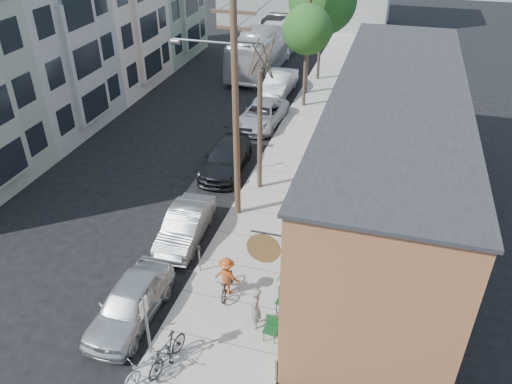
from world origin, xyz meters
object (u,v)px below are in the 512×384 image
(parking_meter_far, at_px, (259,154))
(patron_green, at_px, (284,280))
(bus, at_px, (265,46))
(tree_leafy_far, at_px, (323,0))
(patron_grey, at_px, (255,308))
(utility_pole_near, at_px, (234,109))
(sign_post, at_px, (146,324))
(patio_chair_a, at_px, (283,301))
(parking_meter_near, at_px, (199,254))
(tree_bare, at_px, (260,132))
(parked_bike_b, at_px, (148,364))
(car_0, at_px, (130,303))
(car_1, at_px, (185,226))
(car_2, at_px, (226,158))
(tree_leafy_mid, at_px, (307,30))
(parked_bike_a, at_px, (167,352))
(cyclist, at_px, (227,276))
(patio_chair_b, at_px, (271,330))
(car_4, at_px, (279,83))
(car_3, at_px, (262,115))

(parking_meter_far, bearing_deg, patron_green, -69.01)
(parking_meter_far, relative_size, bus, 0.10)
(tree_leafy_far, height_order, patron_grey, tree_leafy_far)
(utility_pole_near, bearing_deg, sign_post, -90.26)
(patio_chair_a, relative_size, bus, 0.07)
(patron_green, bearing_deg, tree_leafy_far, 171.41)
(parking_meter_near, height_order, tree_bare, tree_bare)
(parked_bike_b, relative_size, car_0, 0.40)
(patio_chair_a, xyz_separation_m, car_1, (-5.17, 3.20, 0.14))
(car_2, bearing_deg, car_0, -91.47)
(bus, bearing_deg, tree_leafy_far, -22.35)
(tree_leafy_far, xyz_separation_m, patron_green, (3.02, -24.57, -5.20))
(bus, bearing_deg, tree_leafy_mid, -56.08)
(sign_post, relative_size, parking_meter_far, 2.26)
(tree_leafy_far, xyz_separation_m, car_2, (-2.30, -15.71, -5.36))
(parked_bike_a, relative_size, car_1, 0.44)
(car_0, relative_size, bus, 0.36)
(utility_pole_near, xyz_separation_m, cyclist, (1.33, -5.28, -4.45))
(cyclist, distance_m, parked_bike_a, 3.82)
(utility_pole_near, xyz_separation_m, patio_chair_a, (3.58, -5.62, -4.82))
(parking_meter_near, distance_m, bus, 26.74)
(patron_grey, relative_size, parked_bike_b, 0.93)
(tree_leafy_far, xyz_separation_m, patio_chair_b, (3.09, -26.76, -5.51))
(parked_bike_b, xyz_separation_m, car_2, (-2.01, 13.53, 0.12))
(car_4, relative_size, bus, 0.41)
(tree_bare, height_order, car_4, tree_bare)
(parking_meter_near, distance_m, car_4, 20.40)
(car_4, bearing_deg, utility_pole_near, -82.04)
(patio_chair_b, relative_size, car_3, 0.17)
(patron_green, bearing_deg, parking_meter_near, -112.80)
(patio_chair_a, distance_m, car_0, 5.50)
(tree_leafy_mid, xyz_separation_m, car_4, (-2.25, 1.93, -4.49))
(parking_meter_near, height_order, car_4, car_4)
(sign_post, bearing_deg, patio_chair_b, 28.75)
(patio_chair_a, bearing_deg, car_3, 117.99)
(sign_post, relative_size, bus, 0.23)
(tree_leafy_far, xyz_separation_m, car_3, (-2.00, -9.44, -5.38))
(utility_pole_near, bearing_deg, parked_bike_b, -89.34)
(bus, bearing_deg, cyclist, -75.73)
(parked_bike_b, bearing_deg, car_0, 152.99)
(parking_meter_near, relative_size, tree_bare, 0.20)
(cyclist, height_order, bus, bus)
(tree_leafy_mid, bearing_deg, car_2, -102.99)
(patio_chair_a, relative_size, car_2, 0.17)
(cyclist, relative_size, car_4, 0.32)
(car_0, xyz_separation_m, car_4, (-0.22, 23.29, 0.08))
(patron_grey, height_order, car_4, patron_grey)
(patio_chair_a, relative_size, car_4, 0.17)
(sign_post, bearing_deg, parked_bike_b, -74.41)
(parking_meter_near, xyz_separation_m, car_4, (-1.70, 20.33, -0.14))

